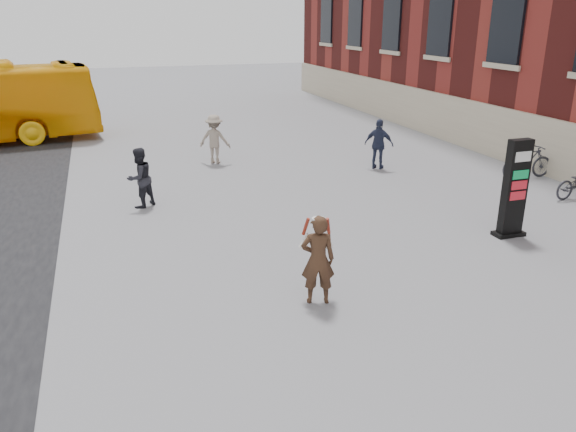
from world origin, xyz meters
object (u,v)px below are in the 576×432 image
object	(u,v)px
info_pylon	(515,189)
bike_7	(528,162)
woman	(318,258)
pedestrian_a	(140,178)
pedestrian_c	(379,144)
pedestrian_b	(215,139)

from	to	relation	value
info_pylon	bike_7	bearing A→B (deg)	45.82
woman	pedestrian_a	bearing A→B (deg)	-53.10
pedestrian_a	pedestrian_c	world-z (taller)	pedestrian_c
woman	pedestrian_b	xyz separation A→B (m)	(0.29, 10.39, -0.01)
pedestrian_b	bike_7	bearing A→B (deg)	179.62
pedestrian_c	bike_7	bearing A→B (deg)	-171.98
bike_7	woman	bearing A→B (deg)	124.22
pedestrian_b	woman	bearing A→B (deg)	117.48
info_pylon	woman	size ratio (longest dim) A/B	1.38
woman	pedestrian_b	bearing A→B (deg)	-76.19
info_pylon	woman	distance (m)	5.59
pedestrian_a	pedestrian_b	bearing A→B (deg)	-161.94
pedestrian_c	info_pylon	bearing A→B (deg)	132.38
woman	info_pylon	bearing A→B (deg)	-148.34
woman	pedestrian_a	size ratio (longest dim) A/B	1.03
pedestrian_a	woman	bearing A→B (deg)	74.52
woman	pedestrian_b	size ratio (longest dim) A/B	0.98
pedestrian_b	bike_7	distance (m)	10.12
bike_7	info_pylon	bearing A→B (deg)	139.32
info_pylon	pedestrian_c	bearing A→B (deg)	90.86
pedestrian_a	pedestrian_b	distance (m)	4.89
pedestrian_c	pedestrian_b	bearing A→B (deg)	15.35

